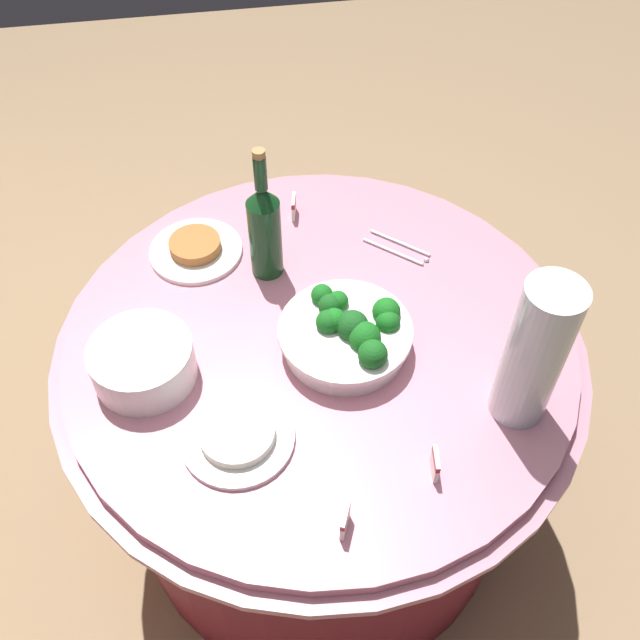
{
  "coord_description": "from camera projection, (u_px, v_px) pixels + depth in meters",
  "views": [
    {
      "loc": [
        -0.96,
        0.16,
        1.94
      ],
      "look_at": [
        0.0,
        0.0,
        0.79
      ],
      "focal_mm": 40.35,
      "sensor_mm": 36.0,
      "label": 1
    }
  ],
  "objects": [
    {
      "name": "label_placard_mid",
      "position": [
        345.0,
        520.0,
        1.24
      ],
      "size": [
        0.05,
        0.03,
        0.05
      ],
      "color": "white",
      "rests_on": "buffet_table"
    },
    {
      "name": "label_placard_rear",
      "position": [
        435.0,
        463.0,
        1.31
      ],
      "size": [
        0.05,
        0.02,
        0.05
      ],
      "color": "white",
      "rests_on": "buffet_table"
    },
    {
      "name": "food_plate_rice",
      "position": [
        237.0,
        436.0,
        1.37
      ],
      "size": [
        0.22,
        0.22,
        0.03
      ],
      "color": "white",
      "rests_on": "buffet_table"
    },
    {
      "name": "plate_stack",
      "position": [
        143.0,
        362.0,
        1.44
      ],
      "size": [
        0.21,
        0.21,
        0.09
      ],
      "color": "white",
      "rests_on": "buffet_table"
    },
    {
      "name": "buffet_table",
      "position": [
        320.0,
        426.0,
        1.83
      ],
      "size": [
        1.16,
        1.16,
        0.74
      ],
      "color": "maroon",
      "rests_on": "ground_plane"
    },
    {
      "name": "broccoli_bowl",
      "position": [
        348.0,
        334.0,
        1.49
      ],
      "size": [
        0.28,
        0.28,
        0.11
      ],
      "color": "white",
      "rests_on": "buffet_table"
    },
    {
      "name": "label_placard_front",
      "position": [
        295.0,
        206.0,
        1.78
      ],
      "size": [
        0.05,
        0.02,
        0.05
      ],
      "color": "white",
      "rests_on": "buffet_table"
    },
    {
      "name": "ground_plane",
      "position": [
        320.0,
        494.0,
        2.11
      ],
      "size": [
        6.0,
        6.0,
        0.0
      ],
      "primitive_type": "plane",
      "color": "#9E7F5B"
    },
    {
      "name": "decorative_fruit_vase",
      "position": [
        532.0,
        360.0,
        1.31
      ],
      "size": [
        0.11,
        0.11,
        0.34
      ],
      "color": "silver",
      "rests_on": "buffet_table"
    },
    {
      "name": "serving_tongs",
      "position": [
        399.0,
        248.0,
        1.72
      ],
      "size": [
        0.14,
        0.15,
        0.01
      ],
      "color": "silver",
      "rests_on": "buffet_table"
    },
    {
      "name": "wine_bottle",
      "position": [
        265.0,
        228.0,
        1.58
      ],
      "size": [
        0.07,
        0.07,
        0.34
      ],
      "color": "#12401B",
      "rests_on": "buffet_table"
    },
    {
      "name": "food_plate_peanuts",
      "position": [
        196.0,
        248.0,
        1.7
      ],
      "size": [
        0.22,
        0.22,
        0.04
      ],
      "color": "white",
      "rests_on": "buffet_table"
    }
  ]
}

